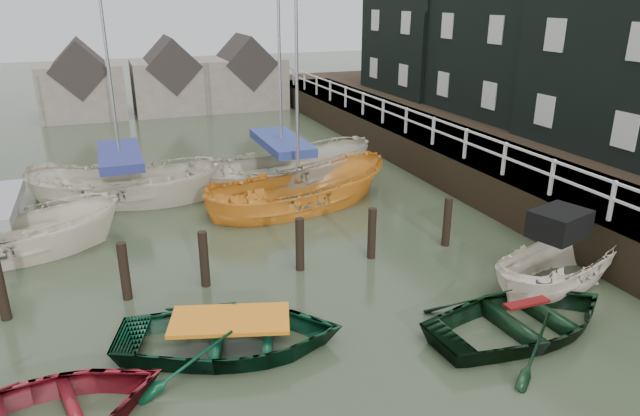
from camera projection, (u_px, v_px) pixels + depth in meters
name	position (u px, v px, depth m)	size (l,w,h in m)	color
ground	(292.00, 341.00, 11.51)	(120.00, 120.00, 0.00)	#313B26
pier	(436.00, 149.00, 23.18)	(3.04, 32.00, 2.70)	black
land_strip	(543.00, 154.00, 25.27)	(14.00, 38.00, 1.50)	black
quay_houses	(587.00, 20.00, 22.11)	(6.52, 28.14, 10.01)	black
mooring_pilings	(208.00, 266.00, 13.59)	(13.72, 0.22, 1.80)	black
far_sheds	(169.00, 80.00, 33.92)	(14.00, 4.08, 4.39)	#665B51
rowboat_green	(232.00, 349.00, 11.26)	(3.15, 4.42, 0.91)	#08301C
rowboat_dkgreen	(523.00, 332.00, 11.82)	(3.07, 4.30, 0.89)	black
motorboat	(557.00, 279.00, 13.84)	(4.78, 2.91, 2.68)	silver
sailboat_a	(2.00, 254.00, 15.30)	(6.32, 2.58, 10.14)	beige
sailboat_b	(125.00, 198.00, 19.56)	(7.18, 4.88, 11.25)	beige
sailboat_c	(299.00, 206.00, 18.94)	(6.95, 3.65, 10.92)	orange
sailboat_d	(282.00, 183.00, 21.10)	(7.05, 2.82, 11.96)	#BEB8A2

